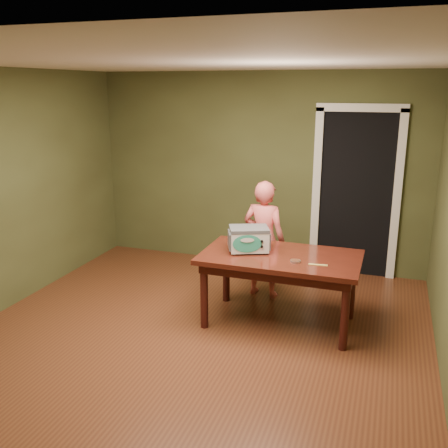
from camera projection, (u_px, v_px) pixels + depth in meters
name	position (u px, v px, depth m)	size (l,w,h in m)	color
floor	(188.00, 345.00, 4.79)	(5.00, 5.00, 0.00)	brown
room_shell	(185.00, 169.00, 4.33)	(4.52, 5.02, 2.61)	#4D552D
doorway	(357.00, 191.00, 6.64)	(1.10, 0.66, 2.25)	black
dining_table	(280.00, 264.00, 5.08)	(1.60, 0.91, 0.75)	#3B150D
toy_oven	(249.00, 238.00, 5.13)	(0.48, 0.41, 0.26)	#4C4F54
baking_pan	(295.00, 261.00, 4.84)	(0.10, 0.10, 0.02)	silver
spatula	(318.00, 265.00, 4.76)	(0.18, 0.03, 0.01)	#E2CC62
child	(264.00, 239.00, 5.78)	(0.50, 0.33, 1.38)	#E6605E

